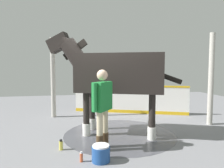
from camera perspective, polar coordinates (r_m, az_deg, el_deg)
ground_plane at (r=5.51m, az=0.19°, el=-13.71°), size 16.00×16.00×0.02m
wet_patch at (r=5.46m, az=2.16°, el=-13.76°), size 2.87×2.87×0.00m
barrier_wall at (r=7.81m, az=4.97°, el=-4.53°), size 4.03×1.69×1.07m
roof_post_near at (r=7.35m, az=-16.13°, el=1.69°), size 0.16×0.16×2.75m
roof_post_far at (r=6.79m, az=25.93°, el=1.21°), size 0.16×0.16×2.75m
horse at (r=5.21m, az=1.00°, el=2.77°), size 3.30×1.71×2.65m
handler at (r=4.26m, az=-2.71°, el=-5.54°), size 0.48×0.55×1.68m
wash_bucket at (r=3.95m, az=-3.12°, el=-18.76°), size 0.34×0.34×0.31m
bottle_shampoo at (r=4.58m, az=-14.06°, el=-16.22°), size 0.08×0.08×0.22m
bottle_spray at (r=4.00m, az=-8.55°, el=-19.52°), size 0.06×0.06×0.19m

